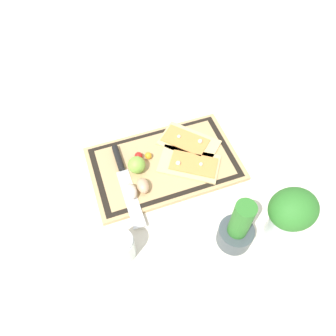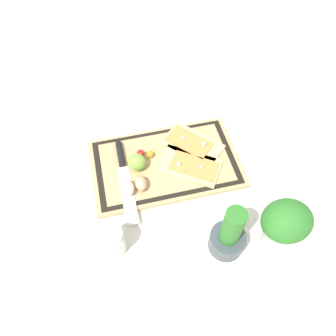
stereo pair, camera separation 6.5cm
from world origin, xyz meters
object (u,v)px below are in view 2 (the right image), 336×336
at_px(knife, 123,167).
at_px(herb_pot, 229,236).
at_px(pizza_slice_near, 192,144).
at_px(sauce_jar, 112,242).
at_px(egg_pink, 128,188).
at_px(pizza_slice_far, 191,166).
at_px(cherry_tomato_red, 141,153).
at_px(lime, 137,162).
at_px(egg_brown, 141,183).
at_px(herb_glass, 283,226).
at_px(cherry_tomato_yellow, 150,154).

distance_m(knife, herb_pot, 0.42).
height_order(pizza_slice_near, sauce_jar, sauce_jar).
height_order(egg_pink, herb_pot, herb_pot).
bearing_deg(pizza_slice_near, pizza_slice_far, 72.15).
relative_size(egg_pink, sauce_jar, 0.57).
relative_size(cherry_tomato_red, herb_pot, 0.13).
distance_m(pizza_slice_far, lime, 0.18).
bearing_deg(egg_brown, egg_pink, 10.30).
distance_m(knife, herb_glass, 0.53).
bearing_deg(pizza_slice_near, sauce_jar, 43.54).
bearing_deg(cherry_tomato_red, knife, 29.38).
bearing_deg(cherry_tomato_red, lime, 66.28).
relative_size(cherry_tomato_red, herb_glass, 0.13).
xyz_separation_m(egg_pink, lime, (-0.04, -0.09, 0.01)).
distance_m(pizza_slice_near, herb_glass, 0.43).
relative_size(pizza_slice_near, pizza_slice_far, 0.98).
xyz_separation_m(knife, herb_pot, (-0.25, 0.33, 0.05)).
xyz_separation_m(cherry_tomato_red, herb_glass, (-0.32, 0.39, 0.09)).
height_order(egg_pink, cherry_tomato_red, egg_pink).
relative_size(egg_pink, cherry_tomato_yellow, 2.29).
distance_m(lime, cherry_tomato_red, 0.05).
bearing_deg(sauce_jar, herb_pot, 167.76).
bearing_deg(sauce_jar, pizza_slice_far, -143.59).
bearing_deg(pizza_slice_far, herb_pot, 95.31).
distance_m(egg_pink, sauce_jar, 0.19).
xyz_separation_m(pizza_slice_far, lime, (0.17, -0.04, 0.02)).
xyz_separation_m(herb_pot, herb_glass, (-0.14, 0.02, 0.05)).
xyz_separation_m(cherry_tomato_yellow, herb_pot, (-0.15, 0.36, 0.04)).
relative_size(pizza_slice_far, herb_glass, 1.12).
distance_m(pizza_slice_near, knife, 0.26).
xyz_separation_m(egg_brown, herb_pot, (-0.20, 0.25, 0.03)).
distance_m(pizza_slice_far, egg_pink, 0.22).
bearing_deg(herb_pot, pizza_slice_near, -90.37).
height_order(pizza_slice_far, herb_pot, herb_pot).
bearing_deg(cherry_tomato_yellow, herb_glass, 126.84).
xyz_separation_m(cherry_tomato_red, sauce_jar, (0.14, 0.30, 0.01)).
bearing_deg(pizza_slice_far, cherry_tomato_yellow, -30.90).
height_order(cherry_tomato_red, herb_glass, herb_glass).
xyz_separation_m(pizza_slice_far, cherry_tomato_red, (0.16, -0.08, 0.01)).
xyz_separation_m(sauce_jar, herb_glass, (-0.46, 0.09, 0.08)).
xyz_separation_m(knife, herb_glass, (-0.39, 0.35, 0.10)).
bearing_deg(cherry_tomato_yellow, lime, 33.48).
height_order(egg_brown, egg_pink, same).
bearing_deg(herb_glass, pizza_slice_near, -71.39).
height_order(egg_brown, cherry_tomato_yellow, egg_brown).
bearing_deg(egg_pink, sauce_jar, 66.68).
relative_size(egg_pink, lime, 0.96).
xyz_separation_m(knife, sauce_jar, (0.07, 0.26, 0.02)).
relative_size(knife, cherry_tomato_red, 11.63).
xyz_separation_m(lime, herb_pot, (-0.20, 0.33, 0.02)).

